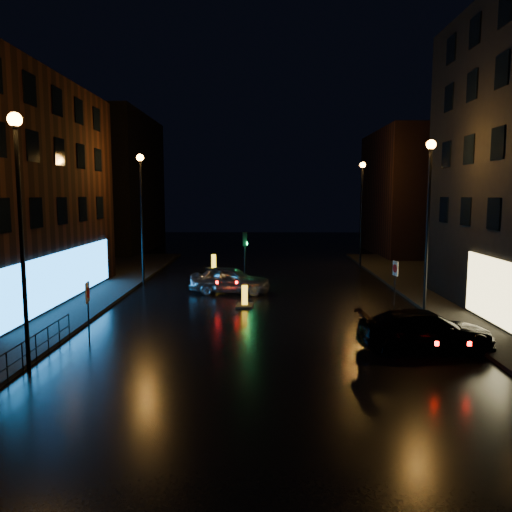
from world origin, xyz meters
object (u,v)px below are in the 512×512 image
(traffic_signal, at_px, (245,278))
(road_sign_left, at_px, (88,298))
(dark_sedan, at_px, (425,330))
(bollard_far, at_px, (214,266))
(bollard_near, at_px, (245,302))
(road_sign_right, at_px, (395,272))
(silver_hatchback, at_px, (230,280))

(traffic_signal, bearing_deg, road_sign_left, -114.48)
(dark_sedan, relative_size, bollard_far, 3.20)
(bollard_near, xyz_separation_m, road_sign_right, (7.94, 0.49, 1.51))
(traffic_signal, xyz_separation_m, road_sign_right, (8.14, -5.73, 1.26))
(road_sign_left, height_order, road_sign_right, road_sign_left)
(traffic_signal, xyz_separation_m, bollard_near, (0.20, -6.22, -0.26))
(bollard_near, xyz_separation_m, road_sign_left, (-5.96, -6.41, 1.56))
(bollard_near, bearing_deg, road_sign_right, 6.48)
(traffic_signal, height_order, road_sign_left, traffic_signal)
(silver_hatchback, bearing_deg, bollard_far, 16.74)
(dark_sedan, distance_m, bollard_far, 22.65)
(silver_hatchback, distance_m, road_sign_left, 11.24)
(bollard_far, bearing_deg, silver_hatchback, -102.87)
(traffic_signal, xyz_separation_m, silver_hatchback, (-0.79, -2.60, 0.30))
(traffic_signal, relative_size, bollard_far, 2.16)
(bollard_near, bearing_deg, bollard_far, 105.43)
(bollard_far, bearing_deg, bollard_near, -101.76)
(dark_sedan, relative_size, road_sign_right, 2.17)
(silver_hatchback, relative_size, road_sign_right, 2.01)
(bollard_near, relative_size, road_sign_left, 0.55)
(bollard_near, bearing_deg, traffic_signal, 94.84)
(silver_hatchback, xyz_separation_m, bollard_near, (0.99, -3.62, -0.56))
(road_sign_right, bearing_deg, bollard_near, -6.86)
(silver_hatchback, bearing_deg, traffic_signal, -11.51)
(bollard_near, height_order, road_sign_right, road_sign_right)
(silver_hatchback, height_order, road_sign_right, road_sign_right)
(traffic_signal, bearing_deg, dark_sedan, -61.50)
(silver_hatchback, bearing_deg, dark_sedan, -137.88)
(dark_sedan, xyz_separation_m, bollard_near, (-7.08, 7.20, -0.50))
(road_sign_left, relative_size, road_sign_right, 1.02)
(dark_sedan, bearing_deg, bollard_far, 22.14)
(traffic_signal, bearing_deg, bollard_far, 111.36)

